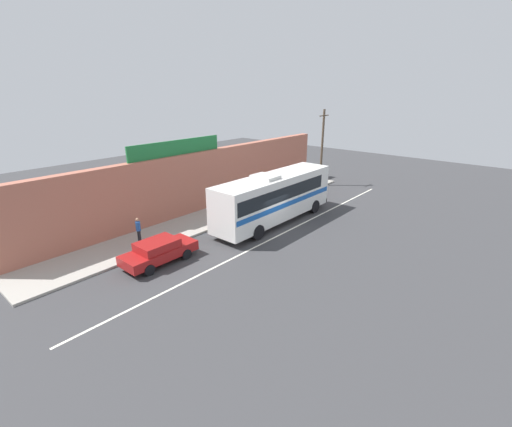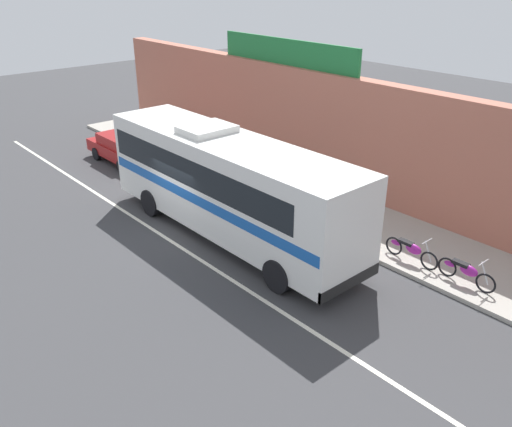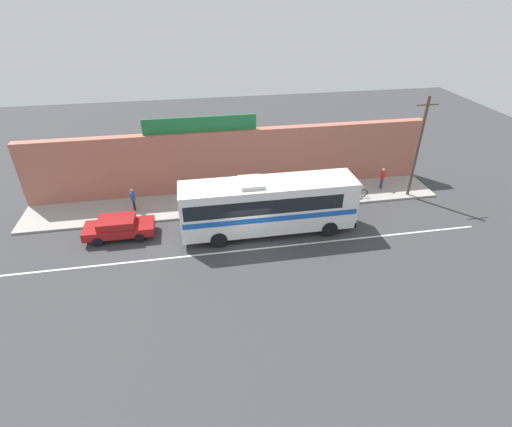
{
  "view_description": "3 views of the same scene",
  "coord_description": "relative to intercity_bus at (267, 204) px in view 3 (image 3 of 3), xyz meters",
  "views": [
    {
      "loc": [
        -18.16,
        -13.95,
        9.47
      ],
      "look_at": [
        -0.65,
        1.02,
        1.24
      ],
      "focal_mm": 24.65,
      "sensor_mm": 36.0,
      "label": 1
    },
    {
      "loc": [
        14.89,
        -9.52,
        8.83
      ],
      "look_at": [
        2.45,
        1.44,
        1.07
      ],
      "focal_mm": 37.59,
      "sensor_mm": 36.0,
      "label": 2
    },
    {
      "loc": [
        -2.98,
        -19.75,
        14.24
      ],
      "look_at": [
        0.64,
        0.88,
        1.52
      ],
      "focal_mm": 27.28,
      "sensor_mm": 36.0,
      "label": 3
    }
  ],
  "objects": [
    {
      "name": "ground_plane",
      "position": [
        -1.38,
        -1.03,
        -2.07
      ],
      "size": [
        70.0,
        70.0,
        0.0
      ],
      "primitive_type": "plane",
      "color": "#3A3A3D"
    },
    {
      "name": "sidewalk_slab",
      "position": [
        -1.38,
        4.17,
        -2.0
      ],
      "size": [
        30.0,
        3.6,
        0.14
      ],
      "primitive_type": "cube",
      "color": "#A8A399",
      "rests_on": "ground_plane"
    },
    {
      "name": "storefront_facade",
      "position": [
        -1.38,
        6.32,
        0.33
      ],
      "size": [
        30.0,
        0.7,
        4.8
      ],
      "primitive_type": "cube",
      "color": "#B26651",
      "rests_on": "ground_plane"
    },
    {
      "name": "storefront_billboard",
      "position": [
        -3.64,
        6.32,
        3.28
      ],
      "size": [
        8.08,
        0.12,
        1.1
      ],
      "primitive_type": "cube",
      "color": "#1E7538",
      "rests_on": "storefront_facade"
    },
    {
      "name": "road_center_stripe",
      "position": [
        -1.38,
        -1.83,
        -2.06
      ],
      "size": [
        30.0,
        0.14,
        0.01
      ],
      "primitive_type": "cube",
      "color": "silver",
      "rests_on": "ground_plane"
    },
    {
      "name": "intercity_bus",
      "position": [
        0.0,
        0.0,
        0.0
      ],
      "size": [
        11.06,
        2.66,
        3.78
      ],
      "color": "white",
      "rests_on": "ground_plane"
    },
    {
      "name": "parked_car",
      "position": [
        -9.38,
        1.01,
        -1.33
      ],
      "size": [
        4.33,
        1.85,
        1.37
      ],
      "color": "maroon",
      "rests_on": "ground_plane"
    },
    {
      "name": "utility_pole",
      "position": [
        11.5,
        2.89,
        1.92
      ],
      "size": [
        1.6,
        0.22,
        7.43
      ],
      "color": "brown",
      "rests_on": "sidewalk_slab"
    },
    {
      "name": "motorcycle_green",
      "position": [
        7.38,
        3.12,
        -1.5
      ],
      "size": [
        1.85,
        0.56,
        0.94
      ],
      "color": "black",
      "rests_on": "sidewalk_slab"
    },
    {
      "name": "motorcycle_orange",
      "position": [
        5.54,
        3.02,
        -1.5
      ],
      "size": [
        1.93,
        0.56,
        0.94
      ],
      "color": "black",
      "rests_on": "sidewalk_slab"
    },
    {
      "name": "pedestrian_by_curb",
      "position": [
        9.93,
        4.18,
        -0.95
      ],
      "size": [
        0.3,
        0.48,
        1.68
      ],
      "color": "navy",
      "rests_on": "sidewalk_slab"
    },
    {
      "name": "pedestrian_far_left",
      "position": [
        -8.73,
        4.09,
        -0.96
      ],
      "size": [
        0.3,
        0.48,
        1.66
      ],
      "color": "black",
      "rests_on": "sidewalk_slab"
    }
  ]
}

